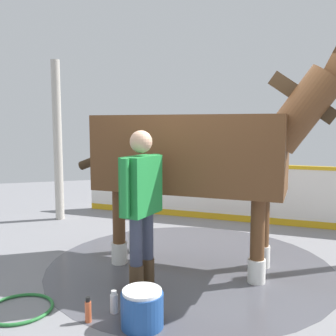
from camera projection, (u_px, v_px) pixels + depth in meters
ground_plane at (189, 270)px, 4.72m from camera, size 16.00×16.00×0.02m
wet_patch at (190, 265)px, 4.85m from camera, size 3.57×3.57×0.00m
barrier_wall at (228, 194)px, 7.05m from camera, size 3.53×4.70×1.07m
roof_post_far at (58, 141)px, 7.04m from camera, size 0.16×0.16×2.93m
horse at (200, 154)px, 4.64m from camera, size 2.40×3.06×2.58m
handler at (141, 200)px, 3.94m from camera, size 0.52×0.51×1.72m
wash_bucket at (142, 308)px, 3.36m from camera, size 0.38×0.38×0.34m
bottle_shampoo at (114, 303)px, 3.61m from camera, size 0.07×0.07×0.22m
bottle_spray at (88, 311)px, 3.44m from camera, size 0.06×0.06×0.23m
hose_coil at (20, 309)px, 3.67m from camera, size 0.64×0.64×0.03m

